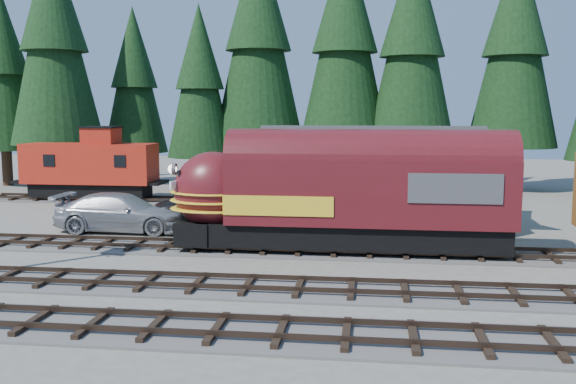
# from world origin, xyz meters

# --- Properties ---
(ground) EXTENTS (120.00, 120.00, 0.00)m
(ground) POSITION_xyz_m (0.00, 0.00, 0.00)
(ground) COLOR #6B665B
(ground) RESTS_ON ground
(track_spur) EXTENTS (32.00, 3.20, 0.33)m
(track_spur) POSITION_xyz_m (-10.00, 18.00, 0.06)
(track_spur) COLOR #4C4947
(track_spur) RESTS_ON ground
(depot) EXTENTS (12.80, 7.00, 5.30)m
(depot) POSITION_xyz_m (-0.00, 10.50, 2.96)
(depot) COLOR orange
(depot) RESTS_ON ground
(conifer_backdrop) EXTENTS (80.08, 22.16, 17.13)m
(conifer_backdrop) POSITION_xyz_m (3.65, 24.68, 10.29)
(conifer_backdrop) COLOR black
(conifer_backdrop) RESTS_ON ground
(locomotive) EXTENTS (14.86, 2.95, 4.04)m
(locomotive) POSITION_xyz_m (-1.64, 4.00, 2.39)
(locomotive) COLOR black
(locomotive) RESTS_ON ground
(caboose) EXTENTS (8.94, 2.59, 4.65)m
(caboose) POSITION_xyz_m (-18.92, 18.00, 2.34)
(caboose) COLOR black
(caboose) RESTS_ON ground
(pickup_truck_a) EXTENTS (6.97, 3.72, 1.86)m
(pickup_truck_a) POSITION_xyz_m (-7.93, 9.33, 0.93)
(pickup_truck_a) COLOR black
(pickup_truck_a) RESTS_ON ground
(pickup_truck_b) EXTENTS (6.75, 2.83, 1.95)m
(pickup_truck_b) POSITION_xyz_m (-12.60, 7.60, 0.97)
(pickup_truck_b) COLOR #999BA0
(pickup_truck_b) RESTS_ON ground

